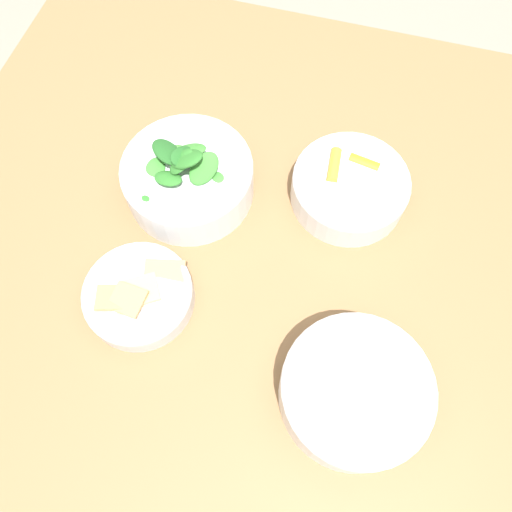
{
  "coord_description": "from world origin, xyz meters",
  "views": [
    {
      "loc": [
        0.31,
        0.09,
        1.41
      ],
      "look_at": [
        0.03,
        0.01,
        0.79
      ],
      "focal_mm": 35.0,
      "sensor_mm": 36.0,
      "label": 1
    }
  ],
  "objects": [
    {
      "name": "bowl_beans_hotdog",
      "position": [
        0.18,
        0.18,
        0.79
      ],
      "size": [
        0.18,
        0.18,
        0.07
      ],
      "color": "silver",
      "rests_on": "dining_table"
    },
    {
      "name": "bowl_cookies",
      "position": [
        0.13,
        -0.13,
        0.78
      ],
      "size": [
        0.15,
        0.15,
        0.04
      ],
      "color": "silver",
      "rests_on": "dining_table"
    },
    {
      "name": "dining_table",
      "position": [
        0.0,
        0.0,
        0.64
      ],
      "size": [
        0.96,
        1.03,
        0.76
      ],
      "color": "olive",
      "rests_on": "ground_plane"
    },
    {
      "name": "bowl_greens",
      "position": [
        -0.06,
        -0.12,
        0.8
      ],
      "size": [
        0.19,
        0.19,
        0.11
      ],
      "color": "silver",
      "rests_on": "dining_table"
    },
    {
      "name": "ground_plane",
      "position": [
        0.0,
        0.0,
        0.0
      ],
      "size": [
        10.0,
        10.0,
        0.0
      ],
      "primitive_type": "plane",
      "color": "gray"
    },
    {
      "name": "bowl_carrots",
      "position": [
        -0.11,
        0.11,
        0.79
      ],
      "size": [
        0.17,
        0.17,
        0.06
      ],
      "color": "silver",
      "rests_on": "dining_table"
    }
  ]
}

